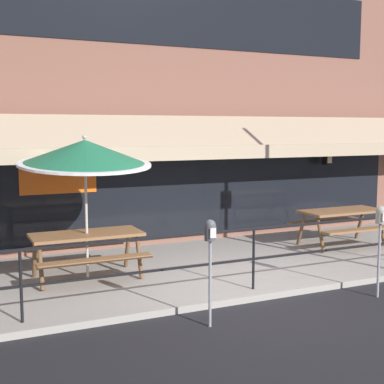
# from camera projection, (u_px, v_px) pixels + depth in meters

# --- Properties ---
(ground_plane) EXTENTS (120.00, 120.00, 0.00)m
(ground_plane) POSITION_uv_depth(u_px,v_px,m) (263.00, 301.00, 8.04)
(ground_plane) COLOR black
(patio_deck) EXTENTS (15.00, 4.00, 0.10)m
(patio_deck) POSITION_uv_depth(u_px,v_px,m) (205.00, 266.00, 9.84)
(patio_deck) COLOR #9E998E
(patio_deck) RESTS_ON ground
(restaurant_building) EXTENTS (15.00, 1.60, 7.14)m
(restaurant_building) POSITION_uv_depth(u_px,v_px,m) (160.00, 83.00, 11.43)
(restaurant_building) COLOR brown
(restaurant_building) RESTS_ON ground
(patio_railing) EXTENTS (13.84, 0.04, 0.97)m
(patio_railing) POSITION_uv_depth(u_px,v_px,m) (254.00, 245.00, 8.22)
(patio_railing) COLOR black
(patio_railing) RESTS_ON patio_deck
(picnic_table_left) EXTENTS (1.80, 1.42, 0.76)m
(picnic_table_left) POSITION_uv_depth(u_px,v_px,m) (87.00, 242.00, 8.82)
(picnic_table_left) COLOR brown
(picnic_table_left) RESTS_ON patio_deck
(picnic_table_centre) EXTENTS (1.80, 1.42, 0.76)m
(picnic_table_centre) POSITION_uv_depth(u_px,v_px,m) (342.00, 217.00, 11.32)
(picnic_table_centre) COLOR brown
(picnic_table_centre) RESTS_ON patio_deck
(patio_umbrella_left) EXTENTS (2.14, 2.14, 2.39)m
(patio_umbrella_left) POSITION_uv_depth(u_px,v_px,m) (85.00, 153.00, 8.63)
(patio_umbrella_left) COLOR #B7B2A8
(patio_umbrella_left) RESTS_ON patio_deck
(parking_meter_near) EXTENTS (0.15, 0.16, 1.42)m
(parking_meter_near) POSITION_uv_depth(u_px,v_px,m) (210.00, 241.00, 6.86)
(parking_meter_near) COLOR gray
(parking_meter_near) RESTS_ON ground
(parking_meter_far) EXTENTS (0.15, 0.16, 1.42)m
(parking_meter_far) POSITION_uv_depth(u_px,v_px,m) (380.00, 224.00, 8.08)
(parking_meter_far) COLOR gray
(parking_meter_far) RESTS_ON ground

